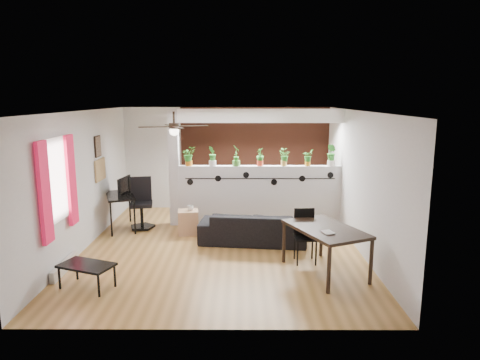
# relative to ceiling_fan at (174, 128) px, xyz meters

# --- Properties ---
(room_shell) EXTENTS (6.30, 7.10, 2.90)m
(room_shell) POSITION_rel_ceiling_fan_xyz_m (0.80, 0.30, -1.01)
(room_shell) COLOR olive
(room_shell) RESTS_ON ground
(partition_wall) EXTENTS (3.60, 0.18, 1.35)m
(partition_wall) POSITION_rel_ceiling_fan_xyz_m (1.60, 1.80, -1.64)
(partition_wall) COLOR #BCBCC1
(partition_wall) RESTS_ON ground
(ceiling_header) EXTENTS (3.60, 0.18, 0.30)m
(ceiling_header) POSITION_rel_ceiling_fan_xyz_m (1.60, 1.80, 0.14)
(ceiling_header) COLOR white
(ceiling_header) RESTS_ON room_shell
(pier_column) EXTENTS (0.22, 0.20, 2.60)m
(pier_column) POSITION_rel_ceiling_fan_xyz_m (-0.31, 1.80, -1.01)
(pier_column) COLOR #BCBCC1
(pier_column) RESTS_ON ground
(brick_panel) EXTENTS (3.90, 0.05, 2.60)m
(brick_panel) POSITION_rel_ceiling_fan_xyz_m (1.60, 3.27, -1.01)
(brick_panel) COLOR #AB4D31
(brick_panel) RESTS_ON ground
(vine_decal) EXTENTS (3.31, 0.01, 0.30)m
(vine_decal) POSITION_rel_ceiling_fan_xyz_m (1.60, 1.70, -1.23)
(vine_decal) COLOR black
(vine_decal) RESTS_ON partition_wall
(window_assembly) EXTENTS (0.09, 1.30, 1.55)m
(window_assembly) POSITION_rel_ceiling_fan_xyz_m (-1.76, -0.90, -0.81)
(window_assembly) COLOR white
(window_assembly) RESTS_ON room_shell
(baseboard_heater) EXTENTS (0.08, 1.00, 0.18)m
(baseboard_heater) POSITION_rel_ceiling_fan_xyz_m (-1.74, -0.90, -2.22)
(baseboard_heater) COLOR beige
(baseboard_heater) RESTS_ON ground
(corkboard) EXTENTS (0.03, 0.60, 0.45)m
(corkboard) POSITION_rel_ceiling_fan_xyz_m (-1.78, 1.25, -0.96)
(corkboard) COLOR #A17D4E
(corkboard) RESTS_ON room_shell
(framed_art) EXTENTS (0.03, 0.34, 0.44)m
(framed_art) POSITION_rel_ceiling_fan_xyz_m (-1.78, 1.20, -0.46)
(framed_art) COLOR #8C7259
(framed_art) RESTS_ON room_shell
(ceiling_fan) EXTENTS (1.19, 1.19, 0.43)m
(ceiling_fan) POSITION_rel_ceiling_fan_xyz_m (0.00, 0.00, 0.00)
(ceiling_fan) COLOR black
(ceiling_fan) RESTS_ON room_shell
(potted_plant_0) EXTENTS (0.28, 0.26, 0.43)m
(potted_plant_0) POSITION_rel_ceiling_fan_xyz_m (0.02, 1.80, -0.74)
(potted_plant_0) COLOR orange
(potted_plant_0) RESTS_ON partition_wall
(potted_plant_1) EXTENTS (0.20, 0.24, 0.44)m
(potted_plant_1) POSITION_rel_ceiling_fan_xyz_m (0.55, 1.80, -0.73)
(potted_plant_1) COLOR silver
(potted_plant_1) RESTS_ON partition_wall
(potted_plant_2) EXTENTS (0.24, 0.28, 0.46)m
(potted_plant_2) POSITION_rel_ceiling_fan_xyz_m (1.07, 1.80, -0.72)
(potted_plant_2) COLOR #41802E
(potted_plant_2) RESTS_ON partition_wall
(potted_plant_3) EXTENTS (0.23, 0.25, 0.40)m
(potted_plant_3) POSITION_rel_ceiling_fan_xyz_m (1.60, 1.80, -0.75)
(potted_plant_3) COLOR red
(potted_plant_3) RESTS_ON partition_wall
(potted_plant_4) EXTENTS (0.24, 0.22, 0.38)m
(potted_plant_4) POSITION_rel_ceiling_fan_xyz_m (2.13, 1.80, -0.76)
(potted_plant_4) COLOR gold
(potted_plant_4) RESTS_ON partition_wall
(potted_plant_5) EXTENTS (0.22, 0.23, 0.37)m
(potted_plant_5) POSITION_rel_ceiling_fan_xyz_m (2.65, 1.80, -0.77)
(potted_plant_5) COLOR orange
(potted_plant_5) RESTS_ON partition_wall
(potted_plant_6) EXTENTS (0.29, 0.32, 0.49)m
(potted_plant_6) POSITION_rel_ceiling_fan_xyz_m (3.18, 1.80, -0.71)
(potted_plant_6) COLOR silver
(potted_plant_6) RESTS_ON partition_wall
(sofa) EXTENTS (2.07, 1.00, 0.59)m
(sofa) POSITION_rel_ceiling_fan_xyz_m (1.42, 0.59, -2.02)
(sofa) COLOR black
(sofa) RESTS_ON ground
(cube_shelf) EXTENTS (0.46, 0.42, 0.51)m
(cube_shelf) POSITION_rel_ceiling_fan_xyz_m (0.07, 1.11, -2.06)
(cube_shelf) COLOR #AC7E5A
(cube_shelf) RESTS_ON ground
(cup) EXTENTS (0.17, 0.17, 0.10)m
(cup) POSITION_rel_ceiling_fan_xyz_m (0.12, 1.11, -1.75)
(cup) COLOR gray
(cup) RESTS_ON cube_shelf
(computer_desk) EXTENTS (0.89, 1.19, 0.77)m
(computer_desk) POSITION_rel_ceiling_fan_xyz_m (-1.45, 1.46, -1.62)
(computer_desk) COLOR black
(computer_desk) RESTS_ON ground
(monitor) EXTENTS (0.36, 0.11, 0.20)m
(monitor) POSITION_rel_ceiling_fan_xyz_m (-1.45, 1.61, -1.45)
(monitor) COLOR black
(monitor) RESTS_ON computer_desk
(office_chair) EXTENTS (0.57, 0.57, 1.10)m
(office_chair) POSITION_rel_ceiling_fan_xyz_m (-1.01, 1.53, -1.83)
(office_chair) COLOR black
(office_chair) RESTS_ON ground
(dining_table) EXTENTS (1.35, 1.64, 0.77)m
(dining_table) POSITION_rel_ceiling_fan_xyz_m (2.56, -0.92, -1.63)
(dining_table) COLOR black
(dining_table) RESTS_ON ground
(book) EXTENTS (0.22, 0.25, 0.02)m
(book) POSITION_rel_ceiling_fan_xyz_m (2.46, -1.22, -1.53)
(book) COLOR gray
(book) RESTS_ON dining_table
(folding_chair) EXTENTS (0.39, 0.39, 0.93)m
(folding_chair) POSITION_rel_ceiling_fan_xyz_m (2.30, -0.39, -1.76)
(folding_chair) COLOR black
(folding_chair) RESTS_ON ground
(coffee_table) EXTENTS (0.91, 0.71, 0.38)m
(coffee_table) POSITION_rel_ceiling_fan_xyz_m (-1.14, -1.51, -1.98)
(coffee_table) COLOR black
(coffee_table) RESTS_ON ground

